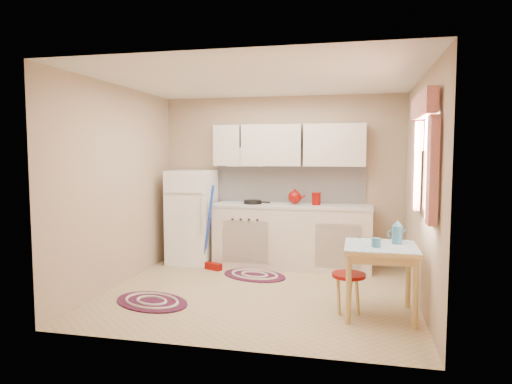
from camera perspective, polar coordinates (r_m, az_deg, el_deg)
room_shell at (r=5.52m, az=2.50°, el=4.22°), size 3.64×3.60×2.52m
fridge at (r=6.95m, az=-8.01°, el=-3.08°), size 0.65×0.60×1.40m
broom at (r=6.49m, az=-5.39°, el=-4.51°), size 0.30×0.23×1.20m
base_cabinets at (r=6.67m, az=4.52°, el=-5.65°), size 2.25×0.60×0.88m
countertop at (r=6.60m, az=4.55°, el=-1.72°), size 2.27×0.62×0.04m
frying_pan at (r=6.65m, az=-0.42°, el=-1.26°), size 0.31×0.31×0.05m
red_kettle at (r=6.58m, az=4.85°, el=-0.65°), size 0.24×0.22×0.21m
red_canister at (r=6.55m, az=7.54°, el=-0.92°), size 0.15×0.15×0.16m
table at (r=4.91m, az=15.24°, el=-10.66°), size 0.72×0.72×0.72m
stool at (r=4.94m, az=11.49°, el=-12.31°), size 0.38×0.38×0.42m
coffee_pot at (r=4.93m, az=17.24°, el=-4.83°), size 0.14×0.12×0.26m
mug at (r=4.72m, az=14.79°, el=-6.17°), size 0.11×0.11×0.10m
rug_center at (r=6.27m, az=-0.19°, el=-10.37°), size 1.05×0.86×0.02m
rug_left at (r=5.35m, az=-12.91°, el=-13.22°), size 1.09×0.93×0.02m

